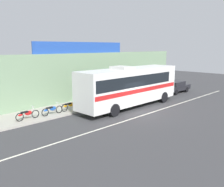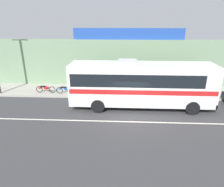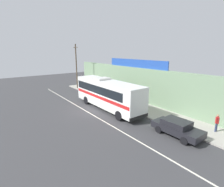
{
  "view_description": "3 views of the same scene",
  "coord_description": "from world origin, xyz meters",
  "views": [
    {
      "loc": [
        -16.06,
        -12.47,
        5.46
      ],
      "look_at": [
        -1.09,
        2.18,
        1.46
      ],
      "focal_mm": 39.61,
      "sensor_mm": 36.0,
      "label": 1
    },
    {
      "loc": [
        -0.67,
        -13.07,
        6.73
      ],
      "look_at": [
        -1.43,
        1.97,
        1.04
      ],
      "focal_mm": 31.73,
      "sensor_mm": 36.0,
      "label": 2
    },
    {
      "loc": [
        17.5,
        -9.91,
        7.13
      ],
      "look_at": [
        1.52,
        2.03,
        2.06
      ],
      "focal_mm": 27.25,
      "sensor_mm": 36.0,
      "label": 3
    }
  ],
  "objects": [
    {
      "name": "motorcycle_red",
      "position": [
        -7.88,
        4.29,
        0.57
      ],
      "size": [
        1.86,
        0.56,
        0.94
      ],
      "color": "black",
      "rests_on": "sidewalk_slab"
    },
    {
      "name": "ground_plane",
      "position": [
        0.0,
        0.0,
        0.0
      ],
      "size": [
        70.0,
        70.0,
        0.0
      ],
      "primitive_type": "plane",
      "color": "#3A3A3D"
    },
    {
      "name": "motorcycle_green",
      "position": [
        -2.8,
        4.2,
        0.57
      ],
      "size": [
        1.85,
        0.56,
        0.94
      ],
      "color": "black",
      "rests_on": "sidewalk_slab"
    },
    {
      "name": "intercity_bus",
      "position": [
        0.8,
        1.8,
        2.07
      ],
      "size": [
        11.08,
        2.66,
        3.78
      ],
      "color": "white",
      "rests_on": "ground_plane"
    },
    {
      "name": "storefront_facade",
      "position": [
        0.0,
        7.35,
        2.4
      ],
      "size": [
        30.0,
        0.7,
        4.8
      ],
      "primitive_type": "cube",
      "color": "gray",
      "rests_on": "ground_plane"
    },
    {
      "name": "motorcycle_purple",
      "position": [
        -5.88,
        4.14,
        0.57
      ],
      "size": [
        1.9,
        0.56,
        0.94
      ],
      "color": "black",
      "rests_on": "sidewalk_slab"
    },
    {
      "name": "pedestrian_near_shop",
      "position": [
        11.94,
        5.76,
        1.06
      ],
      "size": [
        0.3,
        0.48,
        1.59
      ],
      "color": "navy",
      "rests_on": "sidewalk_slab"
    },
    {
      "name": "road_center_stripe",
      "position": [
        0.0,
        -0.8,
        0.0
      ],
      "size": [
        30.0,
        0.14,
        0.01
      ],
      "primitive_type": "cube",
      "color": "silver",
      "rests_on": "ground_plane"
    },
    {
      "name": "utility_pole",
      "position": [
        -12.14,
        3.93,
        4.34
      ],
      "size": [
        1.6,
        0.22,
        8.12
      ],
      "color": "brown",
      "rests_on": "sidewalk_slab"
    },
    {
      "name": "sidewalk_slab",
      "position": [
        0.0,
        5.2,
        0.07
      ],
      "size": [
        30.0,
        3.6,
        0.14
      ],
      "primitive_type": "cube",
      "color": "#A8A399",
      "rests_on": "ground_plane"
    },
    {
      "name": "motorcycle_orange",
      "position": [
        -4.05,
        4.22,
        0.57
      ],
      "size": [
        1.83,
        0.56,
        0.94
      ],
      "color": "black",
      "rests_on": "sidewalk_slab"
    },
    {
      "name": "storefront_billboard",
      "position": [
        -0.06,
        7.35,
        5.35
      ],
      "size": [
        11.01,
        0.12,
        1.1
      ],
      "primitive_type": "cube",
      "color": "#234CAD",
      "rests_on": "storefront_facade"
    },
    {
      "name": "parked_car",
      "position": [
        10.1,
        2.55,
        0.74
      ],
      "size": [
        4.22,
        1.92,
        1.37
      ],
      "color": "black",
      "rests_on": "ground_plane"
    }
  ]
}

